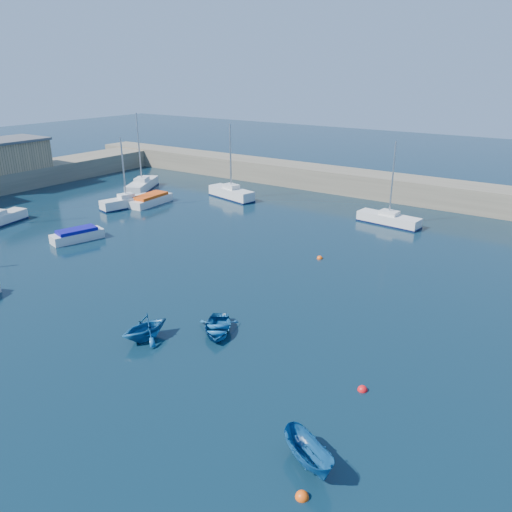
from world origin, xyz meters
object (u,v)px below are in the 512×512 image
Objects in this scene: dinghy_right at (309,454)px; dinghy_left at (145,327)px; brick_shed_a at (9,155)px; sailboat_4 at (142,185)px; motorboat_2 at (150,200)px; sailboat_6 at (389,219)px; dinghy_center at (217,328)px; sailboat_3 at (126,202)px; sailboat_5 at (231,193)px; motorboat_1 at (77,235)px.

dinghy_left is at bearing 104.97° from dinghy_right.
brick_shed_a is 17.09m from sailboat_4.
dinghy_right is at bearing -40.47° from motorboat_2.
sailboat_4 is 1.65× the size of motorboat_2.
motorboat_2 is 41.58m from dinghy_right.
sailboat_6 is at bearing 94.02° from dinghy_left.
dinghy_center is 1.14× the size of dinghy_left.
sailboat_5 reaches higher than sailboat_3.
sailboat_6 is 26.13m from dinghy_center.
motorboat_1 is at bearing -19.56° from brick_shed_a.
sailboat_6 is at bearing 45.12° from dinghy_right.
brick_shed_a is 0.94× the size of sailboat_5.
sailboat_3 reaches higher than dinghy_right.
brick_shed_a reaches higher than dinghy_right.
sailboat_5 is 1.81× the size of motorboat_1.
sailboat_3 reaches higher than motorboat_1.
dinghy_center is (-0.43, -26.13, -0.21)m from sailboat_6.
sailboat_3 is 30.10m from dinghy_center.
sailboat_3 is 11.31m from motorboat_1.
motorboat_2 is 1.73× the size of dinghy_center.
sailboat_5 is 9.33m from motorboat_2.
brick_shed_a reaches higher than motorboat_2.
motorboat_2 is at bearing 83.65° from dinghy_right.
motorboat_1 is at bearing -172.53° from sailboat_5.
sailboat_3 is 8.24m from sailboat_4.
sailboat_4 reaches higher than dinghy_center.
motorboat_2 is at bearing -64.21° from sailboat_4.
dinghy_left is (27.32, -25.61, 0.13)m from sailboat_4.
brick_shed_a is 47.17m from dinghy_center.
motorboat_1 is 0.83× the size of motorboat_2.
sailboat_6 is 2.81× the size of dinghy_left.
sailboat_4 is at bearing 147.43° from dinghy_left.
dinghy_left is (-2.91, -2.87, 0.42)m from dinghy_center.
dinghy_center is at bearing -17.83° from sailboat_3.
sailboat_4 is (14.52, 8.30, -3.47)m from brick_shed_a.
sailboat_6 is 1.42× the size of motorboat_2.
brick_shed_a is 28.78m from sailboat_5.
motorboat_2 is at bearing 109.60° from dinghy_center.
motorboat_1 is at bearing 97.92° from dinghy_right.
dinghy_right is at bearing -63.86° from sailboat_4.
sailboat_4 is at bearing 134.90° from motorboat_1.
dinghy_center is 4.10m from dinghy_left.
motorboat_2 is 1.97× the size of dinghy_left.
motorboat_1 is at bearing 140.05° from sailboat_6.
dinghy_center is at bearing 55.19° from dinghy_left.
sailboat_5 is 1.06× the size of sailboat_6.
brick_shed_a is at bearing 175.50° from motorboat_1.
sailboat_3 is 0.89× the size of sailboat_5.
dinghy_center is (18.45, -25.64, -0.33)m from sailboat_5.
sailboat_4 reaches higher than motorboat_1.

